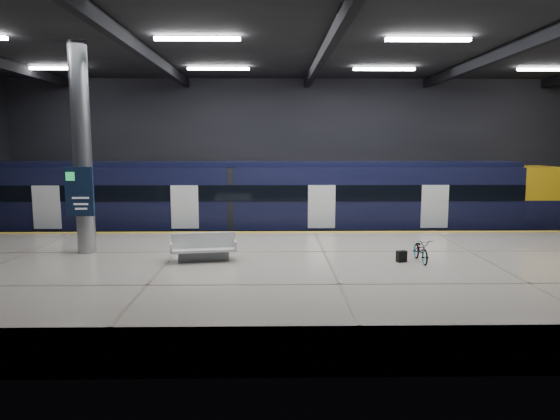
{
  "coord_description": "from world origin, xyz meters",
  "views": [
    {
      "loc": [
        -1.76,
        -17.61,
        4.72
      ],
      "look_at": [
        -1.45,
        1.5,
        2.2
      ],
      "focal_mm": 32.0,
      "sensor_mm": 36.0,
      "label": 1
    }
  ],
  "objects": [
    {
      "name": "ground",
      "position": [
        0.0,
        0.0,
        0.0
      ],
      "size": [
        30.0,
        30.0,
        0.0
      ],
      "primitive_type": "plane",
      "color": "black",
      "rests_on": "ground"
    },
    {
      "name": "room_shell",
      "position": [
        -0.0,
        0.0,
        5.72
      ],
      "size": [
        30.1,
        16.1,
        8.05
      ],
      "color": "black",
      "rests_on": "ground"
    },
    {
      "name": "platform",
      "position": [
        0.0,
        -2.5,
        0.55
      ],
      "size": [
        30.0,
        11.0,
        1.1
      ],
      "primitive_type": "cube",
      "color": "#B9AC9C",
      "rests_on": "ground"
    },
    {
      "name": "safety_strip",
      "position": [
        0.0,
        2.75,
        1.11
      ],
      "size": [
        30.0,
        0.4,
        0.01
      ],
      "primitive_type": "cube",
      "color": "gold",
      "rests_on": "platform"
    },
    {
      "name": "rails",
      "position": [
        0.0,
        5.5,
        0.08
      ],
      "size": [
        30.0,
        1.52,
        0.16
      ],
      "color": "gray",
      "rests_on": "ground"
    },
    {
      "name": "train",
      "position": [
        -0.78,
        5.5,
        2.06
      ],
      "size": [
        29.4,
        2.84,
        3.79
      ],
      "color": "black",
      "rests_on": "ground"
    },
    {
      "name": "bench",
      "position": [
        -3.91,
        -2.27,
        1.41
      ],
      "size": [
        2.12,
        1.13,
        0.89
      ],
      "rotation": [
        0.0,
        0.0,
        0.16
      ],
      "color": "#595B60",
      "rests_on": "platform"
    },
    {
      "name": "bicycle",
      "position": [
        2.85,
        -2.55,
        1.47
      ],
      "size": [
        0.5,
        1.41,
        0.74
      ],
      "primitive_type": "imported",
      "rotation": [
        0.0,
        0.0,
        -0.01
      ],
      "color": "#99999E",
      "rests_on": "platform"
    },
    {
      "name": "pannier_bag",
      "position": [
        2.25,
        -2.55,
        1.28
      ],
      "size": [
        0.34,
        0.27,
        0.35
      ],
      "primitive_type": "cube",
      "rotation": [
        0.0,
        0.0,
        0.32
      ],
      "color": "black",
      "rests_on": "platform"
    },
    {
      "name": "info_column",
      "position": [
        -8.0,
        -1.03,
        4.46
      ],
      "size": [
        0.9,
        0.78,
        6.9
      ],
      "color": "#9EA0A5",
      "rests_on": "platform"
    }
  ]
}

